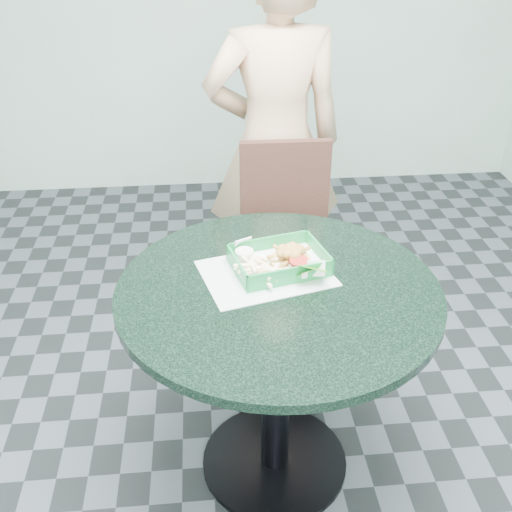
{
  "coord_description": "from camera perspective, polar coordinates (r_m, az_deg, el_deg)",
  "views": [
    {
      "loc": [
        -0.21,
        -1.47,
        1.77
      ],
      "look_at": [
        -0.06,
        0.1,
        0.82
      ],
      "focal_mm": 42.0,
      "sensor_mm": 36.0,
      "label": 1
    }
  ],
  "objects": [
    {
      "name": "crab_sandwich",
      "position": [
        1.85,
        3.25,
        -0.55
      ],
      "size": [
        0.13,
        0.13,
        0.08
      ],
      "rotation": [
        0.0,
        0.0,
        -0.0
      ],
      "color": "tan",
      "rests_on": "food_basket"
    },
    {
      "name": "sauce_ramekin",
      "position": [
        1.88,
        -0.99,
        0.06
      ],
      "size": [
        0.06,
        0.06,
        0.03
      ],
      "rotation": [
        0.0,
        0.0,
        0.41
      ],
      "color": "white",
      "rests_on": "food_basket"
    },
    {
      "name": "food_basket",
      "position": [
        1.87,
        2.17,
        -1.24
      ],
      "size": [
        0.28,
        0.2,
        0.06
      ],
      "rotation": [
        0.0,
        0.0,
        0.25
      ],
      "color": "#147C37",
      "rests_on": "placemat"
    },
    {
      "name": "fries_pile",
      "position": [
        1.83,
        -0.03,
        -1.21
      ],
      "size": [
        0.14,
        0.15,
        0.05
      ],
      "primitive_type": null,
      "rotation": [
        0.0,
        0.0,
        -0.17
      ],
      "color": "#FFE8B6",
      "rests_on": "food_basket"
    },
    {
      "name": "placemat",
      "position": [
        1.85,
        0.94,
        -2.18
      ],
      "size": [
        0.44,
        0.37,
        0.0
      ],
      "primitive_type": "cube",
      "rotation": [
        0.0,
        0.0,
        0.26
      ],
      "color": "#B3C7C4",
      "rests_on": "cafe_table"
    },
    {
      "name": "cafe_table",
      "position": [
        1.9,
        2.04,
        -7.7
      ],
      "size": [
        0.97,
        0.97,
        0.75
      ],
      "color": "black",
      "rests_on": "floor"
    },
    {
      "name": "garnish_cup",
      "position": [
        1.8,
        4.06,
        -1.85
      ],
      "size": [
        0.11,
        0.1,
        0.04
      ],
      "rotation": [
        0.0,
        0.0,
        0.11
      ],
      "color": "white",
      "rests_on": "food_basket"
    },
    {
      "name": "diner_person",
      "position": [
        2.61,
        1.83,
        12.5
      ],
      "size": [
        0.72,
        0.5,
        1.88
      ],
      "primitive_type": "imported",
      "rotation": [
        0.0,
        0.0,
        3.22
      ],
      "color": "tan",
      "rests_on": "floor"
    },
    {
      "name": "floor",
      "position": [
        2.31,
        1.76,
        -19.01
      ],
      "size": [
        4.0,
        5.0,
        0.02
      ],
      "primitive_type": "cube",
      "color": "#303335",
      "rests_on": "ground"
    },
    {
      "name": "dining_chair",
      "position": [
        2.52,
        2.92,
        1.65
      ],
      "size": [
        0.37,
        0.38,
        0.93
      ],
      "rotation": [
        0.0,
        0.0,
        -0.01
      ],
      "color": "black",
      "rests_on": "floor"
    }
  ]
}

